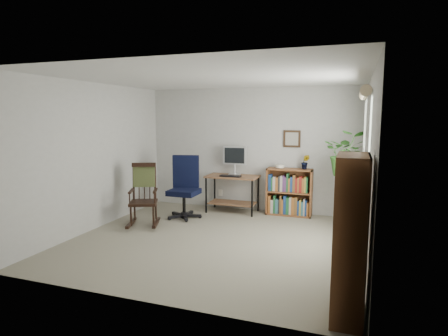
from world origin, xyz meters
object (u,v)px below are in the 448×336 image
at_px(desk, 232,194).
at_px(rocking_chair, 143,194).
at_px(tall_bookshelf, 350,237).
at_px(low_bookshelf, 289,192).
at_px(office_chair, 184,187).

relative_size(desk, rocking_chair, 0.92).
distance_m(desk, rocking_chair, 1.79).
height_order(desk, tall_bookshelf, tall_bookshelf).
height_order(desk, low_bookshelf, low_bookshelf).
distance_m(desk, low_bookshelf, 1.09).
xyz_separation_m(desk, tall_bookshelf, (2.20, -3.29, 0.40)).
xyz_separation_m(desk, low_bookshelf, (1.08, 0.12, 0.09)).
distance_m(office_chair, rocking_chair, 0.79).
relative_size(rocking_chair, tall_bookshelf, 0.71).
bearing_deg(desk, office_chair, -134.53).
relative_size(rocking_chair, low_bookshelf, 1.21).
bearing_deg(tall_bookshelf, desk, 123.82).
distance_m(desk, tall_bookshelf, 3.97).
xyz_separation_m(office_chair, tall_bookshelf, (2.90, -2.57, 0.18)).
xyz_separation_m(desk, rocking_chair, (-1.17, -1.34, 0.18)).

